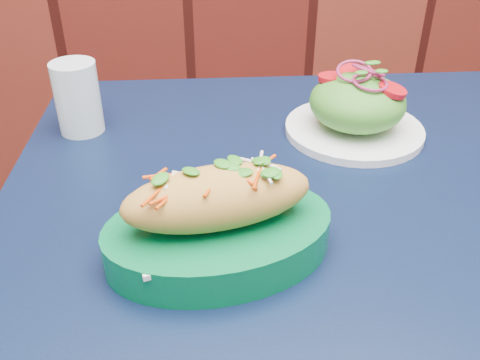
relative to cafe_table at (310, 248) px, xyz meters
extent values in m
cube|color=black|center=(0.00, 0.00, 0.07)|extent=(0.86, 0.86, 0.03)
cylinder|color=black|center=(-0.30, 0.35, -0.30)|extent=(0.04, 0.04, 0.72)
cylinder|color=black|center=(0.35, 0.30, -0.30)|extent=(0.04, 0.04, 0.72)
cube|color=white|center=(-0.13, -0.09, 0.13)|extent=(0.20, 0.14, 0.01)
ellipsoid|color=gold|center=(-0.13, -0.09, 0.16)|extent=(0.21, 0.10, 0.06)
cylinder|color=white|center=(0.10, 0.16, 0.09)|extent=(0.21, 0.21, 0.01)
ellipsoid|color=#4C992D|center=(0.10, 0.16, 0.14)|extent=(0.14, 0.14, 0.08)
cylinder|color=red|center=(0.14, 0.13, 0.17)|extent=(0.04, 0.04, 0.01)
cylinder|color=red|center=(0.07, 0.18, 0.17)|extent=(0.04, 0.04, 0.01)
cylinder|color=red|center=(0.10, 0.20, 0.17)|extent=(0.04, 0.04, 0.01)
torus|color=#97204F|center=(0.10, 0.16, 0.18)|extent=(0.05, 0.05, 0.00)
torus|color=#97204F|center=(0.10, 0.16, 0.19)|extent=(0.05, 0.05, 0.00)
torus|color=#97204F|center=(0.10, 0.16, 0.19)|extent=(0.05, 0.05, 0.00)
cylinder|color=silver|center=(-0.31, 0.22, 0.14)|extent=(0.07, 0.07, 0.11)
camera|label=1|loc=(-0.17, -0.54, 0.47)|focal=40.00mm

